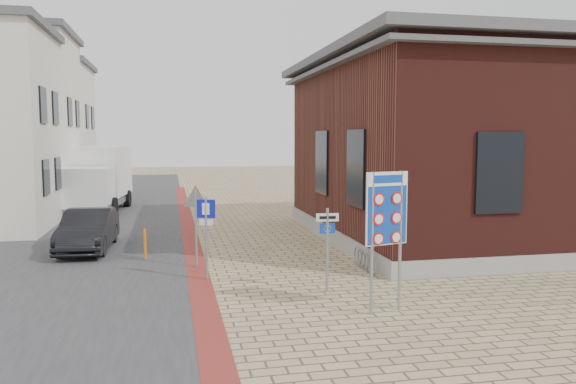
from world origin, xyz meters
name	(u,v)px	position (x,y,z in m)	size (l,w,h in m)	color
ground	(289,297)	(0.00, 0.00, 0.00)	(120.00, 120.00, 0.00)	tan
road_strip	(111,216)	(-5.50, 15.00, 0.01)	(7.00, 60.00, 0.02)	#38383A
curb_strip	(189,231)	(-2.00, 10.00, 0.01)	(0.60, 40.00, 0.02)	maroon
brick_building	(480,144)	(8.99, 7.00, 3.49)	(13.00, 13.00, 6.80)	gray
townhouse_mid	(0,121)	(-10.99, 18.00, 4.57)	(7.40, 6.40, 9.10)	silver
townhouse_far	(29,130)	(-10.99, 24.00, 4.17)	(7.40, 6.40, 8.30)	silver
bike_rack	(365,261)	(2.65, 2.20, 0.26)	(0.08, 1.80, 0.60)	slate
sedan	(88,230)	(-5.40, 6.79, 0.69)	(1.45, 4.16, 1.37)	black
box_truck	(97,178)	(-6.36, 17.15, 1.69)	(3.16, 6.47, 3.27)	slate
border_sign	(387,211)	(1.79, -1.50, 2.19)	(1.02, 0.30, 3.04)	gray
essen_sign	(327,238)	(1.00, 0.30, 1.33)	(0.56, 0.07, 2.06)	gray
parking_sign	(206,225)	(-1.80, 2.00, 1.49)	(0.47, 0.21, 2.21)	gray
yield_sign	(196,207)	(-2.00, 3.50, 1.78)	(0.81, 0.33, 2.35)	gray
bollard	(145,244)	(-3.50, 5.00, 0.47)	(0.08, 0.08, 0.94)	orange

